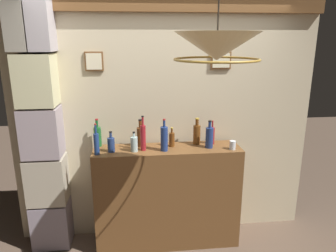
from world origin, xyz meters
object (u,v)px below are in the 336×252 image
(liquor_bottle_rye, at_px, (134,144))
(liquor_bottle_mezcal, at_px, (212,135))
(liquor_bottle_bourbon, at_px, (209,137))
(liquor_bottle_brandy, at_px, (111,144))
(liquor_bottle_gin, at_px, (164,138))
(liquor_bottle_port, at_px, (141,136))
(liquor_bottle_scotch, at_px, (172,139))
(liquor_bottle_vodka, at_px, (197,134))
(liquor_bottle_whiskey, at_px, (98,136))
(liquor_bottle_tequila, at_px, (143,137))
(glass_tumbler_rocks, at_px, (233,145))
(pendant_lamp, at_px, (217,47))
(liquor_bottle_amaro, at_px, (96,143))

(liquor_bottle_rye, distance_m, liquor_bottle_mezcal, 0.84)
(liquor_bottle_bourbon, xyz_separation_m, liquor_bottle_brandy, (-0.99, -0.02, -0.04))
(liquor_bottle_gin, bearing_deg, liquor_bottle_rye, 177.50)
(liquor_bottle_mezcal, distance_m, liquor_bottle_port, 0.76)
(liquor_bottle_scotch, height_order, liquor_bottle_vodka, liquor_bottle_vodka)
(liquor_bottle_vodka, bearing_deg, liquor_bottle_whiskey, 177.54)
(liquor_bottle_scotch, distance_m, liquor_bottle_tequila, 0.32)
(liquor_bottle_scotch, distance_m, liquor_bottle_mezcal, 0.44)
(liquor_bottle_tequila, relative_size, glass_tumbler_rocks, 3.95)
(liquor_bottle_tequila, bearing_deg, liquor_bottle_mezcal, 9.39)
(liquor_bottle_scotch, relative_size, pendant_lamp, 0.33)
(liquor_bottle_rye, distance_m, liquor_bottle_amaro, 0.36)
(glass_tumbler_rocks, bearing_deg, liquor_bottle_port, 168.25)
(liquor_bottle_vodka, height_order, liquor_bottle_mezcal, liquor_bottle_vodka)
(liquor_bottle_tequila, bearing_deg, liquor_bottle_port, 100.85)
(liquor_bottle_gin, bearing_deg, liquor_bottle_bourbon, 5.03)
(liquor_bottle_bourbon, distance_m, pendant_lamp, 1.24)
(liquor_bottle_bourbon, distance_m, liquor_bottle_scotch, 0.39)
(liquor_bottle_rye, relative_size, liquor_bottle_port, 0.70)
(liquor_bottle_brandy, distance_m, liquor_bottle_port, 0.32)
(liquor_bottle_whiskey, bearing_deg, liquor_bottle_brandy, -51.61)
(liquor_bottle_amaro, xyz_separation_m, liquor_bottle_port, (0.43, 0.19, -0.00))
(liquor_bottle_scotch, xyz_separation_m, liquor_bottle_vodka, (0.27, 0.05, 0.04))
(liquor_bottle_brandy, bearing_deg, liquor_bottle_amaro, -155.56)
(liquor_bottle_brandy, distance_m, liquor_bottle_vodka, 0.90)
(liquor_bottle_bourbon, height_order, glass_tumbler_rocks, liquor_bottle_bourbon)
(liquor_bottle_gin, relative_size, liquor_bottle_tequila, 0.92)
(pendant_lamp, bearing_deg, liquor_bottle_scotch, 102.50)
(liquor_bottle_amaro, height_order, liquor_bottle_port, liquor_bottle_amaro)
(liquor_bottle_gin, relative_size, glass_tumbler_rocks, 3.64)
(liquor_bottle_vodka, xyz_separation_m, glass_tumbler_rocks, (0.33, -0.20, -0.07))
(liquor_bottle_bourbon, relative_size, liquor_bottle_mezcal, 1.13)
(liquor_bottle_amaro, height_order, pendant_lamp, pendant_lamp)
(liquor_bottle_whiskey, bearing_deg, liquor_bottle_bourbon, -8.47)
(liquor_bottle_scotch, relative_size, liquor_bottle_rye, 1.01)
(liquor_bottle_whiskey, distance_m, liquor_bottle_amaro, 0.25)
(liquor_bottle_whiskey, height_order, liquor_bottle_brandy, liquor_bottle_whiskey)
(liquor_bottle_gin, relative_size, liquor_bottle_whiskey, 1.12)
(liquor_bottle_whiskey, bearing_deg, pendant_lamp, -45.83)
(liquor_bottle_bourbon, relative_size, liquor_bottle_port, 0.98)
(liquor_bottle_mezcal, bearing_deg, liquor_bottle_amaro, -170.60)
(liquor_bottle_port, distance_m, glass_tumbler_rocks, 0.94)
(liquor_bottle_scotch, height_order, glass_tumbler_rocks, liquor_bottle_scotch)
(liquor_bottle_scotch, bearing_deg, liquor_bottle_bourbon, -11.92)
(liquor_bottle_whiskey, xyz_separation_m, glass_tumbler_rocks, (1.36, -0.25, -0.06))
(liquor_bottle_scotch, relative_size, liquor_bottle_amaro, 0.66)
(liquor_bottle_scotch, bearing_deg, liquor_bottle_gin, -126.89)
(liquor_bottle_bourbon, distance_m, liquor_bottle_port, 0.71)
(liquor_bottle_mezcal, distance_m, glass_tumbler_rocks, 0.26)
(liquor_bottle_whiskey, relative_size, liquor_bottle_port, 1.01)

